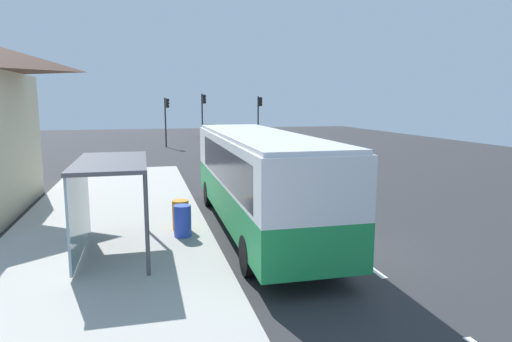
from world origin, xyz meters
TOP-DOWN VIEW (x-y plane):
  - ground_plane at (0.00, 14.00)m, footprint 56.00×92.00m
  - sidewalk_platform at (-6.40, 2.00)m, footprint 6.20×30.00m
  - lane_stripe_seg_1 at (0.25, -1.00)m, footprint 0.16×2.20m
  - lane_stripe_seg_2 at (0.25, 4.00)m, footprint 0.16×2.20m
  - lane_stripe_seg_3 at (0.25, 9.00)m, footprint 0.16×2.20m
  - lane_stripe_seg_4 at (0.25, 14.00)m, footprint 0.16×2.20m
  - lane_stripe_seg_5 at (0.25, 19.00)m, footprint 0.16×2.20m
  - lane_stripe_seg_6 at (0.25, 24.00)m, footprint 0.16×2.20m
  - lane_stripe_seg_7 at (0.25, 29.00)m, footprint 0.16×2.20m
  - bus at (-1.71, 2.63)m, footprint 2.68×11.05m
  - white_van at (2.20, 21.76)m, footprint 2.18×5.27m
  - sedan_near at (2.30, 41.25)m, footprint 2.04×4.49m
  - recycling_bin_blue at (-4.20, 1.97)m, footprint 0.52×0.52m
  - recycling_bin_orange at (-4.20, 2.67)m, footprint 0.52×0.52m
  - traffic_light_near_side at (5.50, 30.09)m, footprint 0.49×0.28m
  - traffic_light_far_side at (-3.09, 30.89)m, footprint 0.49×0.28m
  - traffic_light_median at (0.40, 31.69)m, footprint 0.49×0.28m
  - bus_shelter at (-6.41, 0.97)m, footprint 1.80×4.00m

SIDE VIEW (x-z plane):
  - ground_plane at x=0.00m, z-range -0.04..0.00m
  - lane_stripe_seg_1 at x=0.25m, z-range 0.00..0.01m
  - lane_stripe_seg_2 at x=0.25m, z-range 0.00..0.01m
  - lane_stripe_seg_3 at x=0.25m, z-range 0.00..0.01m
  - lane_stripe_seg_4 at x=0.25m, z-range 0.00..0.01m
  - lane_stripe_seg_5 at x=0.25m, z-range 0.00..0.01m
  - lane_stripe_seg_6 at x=0.25m, z-range 0.00..0.01m
  - lane_stripe_seg_7 at x=0.25m, z-range 0.00..0.01m
  - sidewalk_platform at x=-6.40m, z-range 0.00..0.18m
  - recycling_bin_blue at x=-4.20m, z-range 0.18..1.13m
  - recycling_bin_orange at x=-4.20m, z-range 0.18..1.13m
  - sedan_near at x=2.30m, z-range 0.03..1.55m
  - white_van at x=2.20m, z-range 0.19..2.49m
  - bus at x=-1.71m, z-range 0.24..3.45m
  - bus_shelter at x=-6.41m, z-range 0.85..3.35m
  - traffic_light_far_side at x=-3.09m, z-range 0.77..5.31m
  - traffic_light_near_side at x=5.50m, z-range 0.79..5.46m
  - traffic_light_median at x=0.40m, z-range 0.82..5.73m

